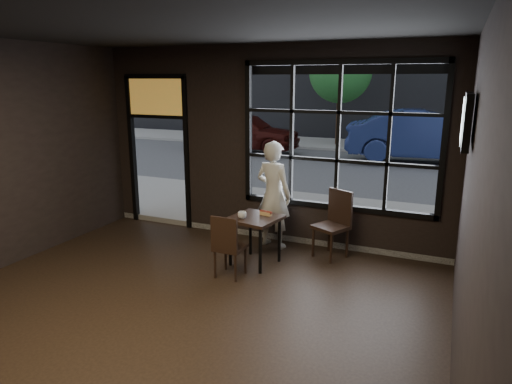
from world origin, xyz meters
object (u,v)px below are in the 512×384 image
at_px(navy_car, 426,136).
at_px(cafe_table, 255,240).
at_px(man, 273,195).
at_px(chair_near, 230,245).

bearing_deg(navy_car, cafe_table, 162.04).
height_order(man, navy_car, man).
bearing_deg(cafe_table, navy_car, 89.97).
relative_size(chair_near, man, 0.52).
relative_size(cafe_table, navy_car, 0.15).
relative_size(cafe_table, man, 0.42).
xyz_separation_m(cafe_table, navy_car, (1.69, 9.56, 0.55)).
bearing_deg(navy_car, chair_near, 161.80).
distance_m(chair_near, man, 1.39).
distance_m(cafe_table, chair_near, 0.56).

